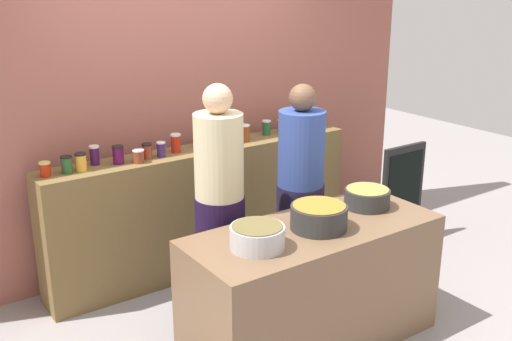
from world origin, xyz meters
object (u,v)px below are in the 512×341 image
Objects in this scene: preserve_jar_0 at (45,169)px; preserve_jar_11 at (244,133)px; preserve_jar_7 at (161,149)px; preserve_jar_15 at (317,121)px; preserve_jar_4 at (118,155)px; cooking_pot_left at (257,237)px; preserve_jar_9 at (202,139)px; preserve_jar_3 at (95,155)px; cooking_pot_right at (367,198)px; preserve_jar_6 at (147,151)px; preserve_jar_1 at (67,165)px; preserve_jar_5 at (138,156)px; chalkboard_sign at (402,194)px; preserve_jar_10 at (213,136)px; cook_in_cap at (300,204)px; preserve_jar_14 at (294,123)px; preserve_jar_8 at (176,143)px; cook_with_tongs at (220,219)px; preserve_jar_12 at (266,128)px; preserve_jar_13 at (282,126)px; cooking_pot_center at (319,217)px; preserve_jar_2 at (81,162)px.

preserve_jar_0 is 1.65m from preserve_jar_11.
preserve_jar_7 is 0.91× the size of preserve_jar_15.
preserve_jar_0 is at bearing 178.91° from preserve_jar_4.
preserve_jar_11 is at bearing 58.76° from cooking_pot_left.
preserve_jar_3 is at bearing 178.72° from preserve_jar_9.
preserve_jar_15 is 1.50m from cooking_pot_right.
preserve_jar_4 is at bearing 178.02° from preserve_jar_6.
preserve_jar_9 is at bearing 2.95° from preserve_jar_1.
chalkboard_sign is (2.32, -0.53, -0.62)m from preserve_jar_5.
cook_in_cap is (0.21, -0.89, -0.36)m from preserve_jar_10.
preserve_jar_6 is at bearing -179.88° from preserve_jar_11.
preserve_jar_8 is at bearing -179.71° from preserve_jar_14.
preserve_jar_6 is at bearing 128.03° from cooking_pot_right.
preserve_jar_14 is 0.25m from preserve_jar_15.
preserve_jar_3 is 0.44× the size of cooking_pot_left.
preserve_jar_12 is at bearing 40.35° from cook_with_tongs.
preserve_jar_13 is 0.79× the size of preserve_jar_14.
preserve_jar_10 is (1.23, 0.06, 0.01)m from preserve_jar_1.
preserve_jar_0 reaches higher than cooking_pot_center.
cooking_pot_center is at bearing -169.53° from cooking_pot_right.
cooking_pot_center is (0.51, -1.41, -0.18)m from preserve_jar_6.
preserve_jar_2 reaches higher than cooking_pot_right.
chalkboard_sign is at bearing -14.49° from preserve_jar_3.
chalkboard_sign is (1.71, -0.65, -0.64)m from preserve_jar_9.
preserve_jar_4 is 1.06× the size of preserve_jar_12.
preserve_jar_5 is 0.76× the size of preserve_jar_9.
cooking_pot_right is (-0.14, -1.38, -0.20)m from preserve_jar_12.
preserve_jar_0 is at bearing 173.65° from preserve_jar_5.
cooking_pot_center is at bearing -60.28° from cook_with_tongs.
preserve_jar_6 is (0.10, 0.06, 0.01)m from preserve_jar_5.
cook_in_cap is (1.60, -0.84, -0.35)m from preserve_jar_0.
preserve_jar_6 is 0.89m from preserve_jar_11.
preserve_jar_7 is 0.83× the size of preserve_jar_11.
preserve_jar_0 is 0.29× the size of cooking_pot_center.
preserve_jar_9 is (1.03, 0.07, -0.00)m from preserve_jar_2.
cooking_pot_left is 1.02m from cook_in_cap.
preserve_jar_14 reaches higher than preserve_jar_1.
preserve_jar_3 is 1.10× the size of preserve_jar_9.
chalkboard_sign is at bearing -12.91° from preserve_jar_5.
preserve_jar_4 is 0.15m from preserve_jar_5.
preserve_jar_9 is 0.08× the size of cook_with_tongs.
cook_in_cap is (0.72, -0.81, -0.35)m from preserve_jar_7.
preserve_jar_9 reaches higher than cooking_pot_center.
preserve_jar_14 is at bearing -6.16° from preserve_jar_12.
preserve_jar_15 is at bearing 1.18° from preserve_jar_11.
preserve_jar_2 reaches higher than preserve_jar_5.
preserve_jar_4 is 1.47m from cooking_pot_left.
preserve_jar_1 is 0.10m from preserve_jar_2.
cook_with_tongs is 2.10m from chalkboard_sign.
preserve_jar_5 is 0.62m from preserve_jar_9.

